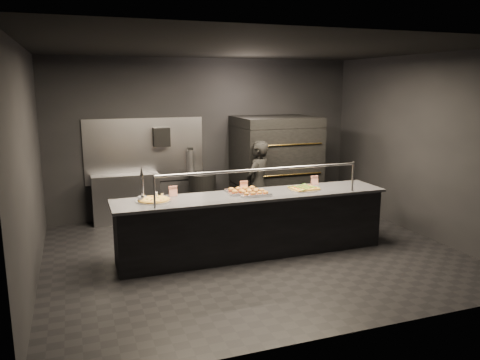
{
  "coord_description": "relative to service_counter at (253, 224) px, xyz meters",
  "views": [
    {
      "loc": [
        -2.45,
        -6.25,
        2.51
      ],
      "look_at": [
        -0.13,
        0.2,
        1.1
      ],
      "focal_mm": 35.0,
      "sensor_mm": 36.0,
      "label": 1
    }
  ],
  "objects": [
    {
      "name": "slider_tray_b",
      "position": [
        -0.0,
        -0.05,
        0.48
      ],
      "size": [
        0.49,
        0.4,
        0.07
      ],
      "color": "silver",
      "rests_on": "service_counter"
    },
    {
      "name": "condiment_jar",
      "position": [
        -1.37,
        0.21,
        0.5
      ],
      "size": [
        0.14,
        0.06,
        0.09
      ],
      "color": "silver",
      "rests_on": "service_counter"
    },
    {
      "name": "pizza_oven",
      "position": [
        1.2,
        1.9,
        0.5
      ],
      "size": [
        1.5,
        1.23,
        1.91
      ],
      "color": "black",
      "rests_on": "ground"
    },
    {
      "name": "worker",
      "position": [
        0.55,
        1.18,
        0.31
      ],
      "size": [
        0.68,
        0.64,
        1.56
      ],
      "primitive_type": "imported",
      "rotation": [
        0.0,
        0.0,
        3.81
      ],
      "color": "black",
      "rests_on": "ground"
    },
    {
      "name": "tent_cards",
      "position": [
        -0.0,
        0.28,
        0.53
      ],
      "size": [
        2.43,
        0.04,
        0.15
      ],
      "color": "white",
      "rests_on": "service_counter"
    },
    {
      "name": "fire_extinguisher",
      "position": [
        -0.35,
        2.4,
        0.6
      ],
      "size": [
        0.14,
        0.14,
        0.51
      ],
      "color": "#B2B2B7",
      "rests_on": "room"
    },
    {
      "name": "square_pizza",
      "position": [
        0.85,
        0.03,
        0.47
      ],
      "size": [
        0.49,
        0.49,
        0.05
      ],
      "color": "silver",
      "rests_on": "service_counter"
    },
    {
      "name": "trash_bin",
      "position": [
        -0.2,
        2.12,
        -0.04
      ],
      "size": [
        0.51,
        0.51,
        0.85
      ],
      "primitive_type": "cylinder",
      "color": "black",
      "rests_on": "ground"
    },
    {
      "name": "beer_tap",
      "position": [
        -1.6,
        0.1,
        0.6
      ],
      "size": [
        0.13,
        0.18,
        0.5
      ],
      "color": "silver",
      "rests_on": "service_counter"
    },
    {
      "name": "round_pizza",
      "position": [
        -1.45,
        0.09,
        0.47
      ],
      "size": [
        0.5,
        0.5,
        0.03
      ],
      "color": "silver",
      "rests_on": "service_counter"
    },
    {
      "name": "service_counter",
      "position": [
        0.0,
        0.0,
        0.0
      ],
      "size": [
        4.1,
        0.78,
        1.37
      ],
      "color": "black",
      "rests_on": "ground"
    },
    {
      "name": "room",
      "position": [
        -0.02,
        0.05,
        1.03
      ],
      "size": [
        6.04,
        6.0,
        3.0
      ],
      "color": "black",
      "rests_on": "ground"
    },
    {
      "name": "slider_tray_a",
      "position": [
        -0.1,
        0.14,
        0.49
      ],
      "size": [
        0.52,
        0.4,
        0.08
      ],
      "color": "silver",
      "rests_on": "service_counter"
    },
    {
      "name": "prep_shelf",
      "position": [
        -1.6,
        2.32,
        -0.01
      ],
      "size": [
        1.2,
        0.35,
        0.9
      ],
      "primitive_type": "cube",
      "color": "#99999E",
      "rests_on": "ground"
    },
    {
      "name": "towel_dispenser",
      "position": [
        -0.9,
        2.39,
        1.09
      ],
      "size": [
        0.3,
        0.2,
        0.35
      ],
      "primitive_type": "cube",
      "color": "black",
      "rests_on": "room"
    }
  ]
}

